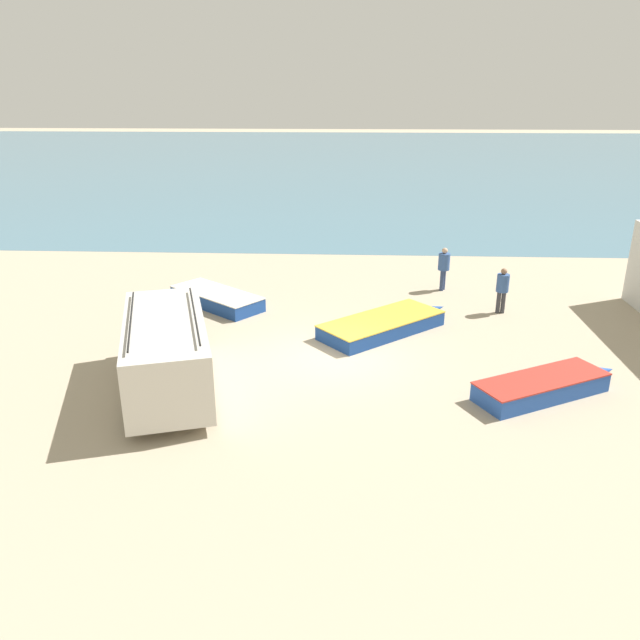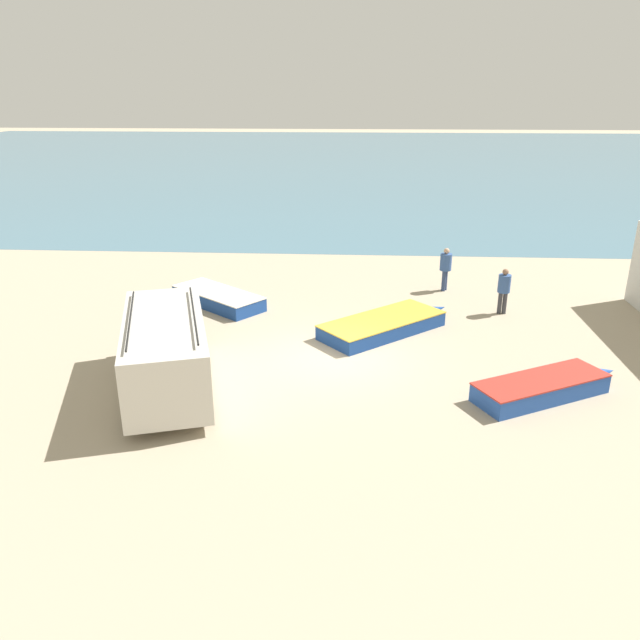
% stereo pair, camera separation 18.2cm
% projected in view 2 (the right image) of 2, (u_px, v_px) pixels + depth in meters
% --- Properties ---
extents(ground_plane, '(200.00, 200.00, 0.00)m').
position_uv_depth(ground_plane, '(336.00, 357.00, 18.76)').
color(ground_plane, tan).
extents(sea_water, '(120.00, 80.00, 0.01)m').
position_uv_depth(sea_water, '(353.00, 160.00, 67.28)').
color(sea_water, '#477084').
rests_on(sea_water, ground_plane).
extents(parked_van, '(3.48, 5.74, 2.16)m').
position_uv_depth(parked_van, '(166.00, 351.00, 16.38)').
color(parked_van, beige).
rests_on(parked_van, ground_plane).
extents(fishing_rowboat_0, '(4.15, 3.62, 0.53)m').
position_uv_depth(fishing_rowboat_0, '(216.00, 297.00, 23.19)').
color(fishing_rowboat_0, navy).
rests_on(fishing_rowboat_0, ground_plane).
extents(fishing_rowboat_1, '(4.64, 4.22, 0.49)m').
position_uv_depth(fishing_rowboat_1, '(385.00, 325.00, 20.61)').
color(fishing_rowboat_1, navy).
rests_on(fishing_rowboat_1, ground_plane).
extents(fishing_rowboat_2, '(4.36, 2.85, 0.52)m').
position_uv_depth(fishing_rowboat_2, '(545.00, 387.00, 16.36)').
color(fishing_rowboat_2, '#234CA3').
rests_on(fishing_rowboat_2, ground_plane).
extents(fisherman_0, '(0.43, 0.43, 1.65)m').
position_uv_depth(fisherman_0, '(504.00, 287.00, 21.98)').
color(fisherman_0, '#38383D').
rests_on(fisherman_0, ground_plane).
extents(fisherman_1, '(0.45, 0.45, 1.72)m').
position_uv_depth(fisherman_1, '(446.00, 265.00, 24.46)').
color(fisherman_1, navy).
rests_on(fisherman_1, ground_plane).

